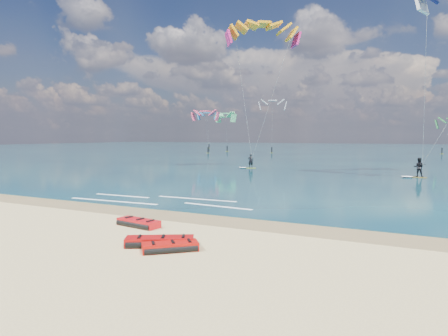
{
  "coord_description": "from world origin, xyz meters",
  "views": [
    {
      "loc": [
        15.39,
        -14.17,
        4.15
      ],
      "look_at": [
        4.41,
        8.0,
        2.15
      ],
      "focal_mm": 32.0,
      "sensor_mm": 36.0,
      "label": 1
    }
  ],
  "objects_px": {
    "packed_kite_right": "(170,251)",
    "kitesurfer_far": "(446,72)",
    "packed_kite_mid": "(139,226)",
    "kitesurfer_main": "(257,91)",
    "packed_kite_left": "(160,246)"
  },
  "relations": [
    {
      "from": "kitesurfer_main",
      "to": "kitesurfer_far",
      "type": "height_order",
      "value": "kitesurfer_far"
    },
    {
      "from": "packed_kite_right",
      "to": "packed_kite_left",
      "type": "bearing_deg",
      "value": 110.6
    },
    {
      "from": "packed_kite_right",
      "to": "kitesurfer_main",
      "type": "distance_m",
      "value": 35.41
    },
    {
      "from": "packed_kite_mid",
      "to": "packed_kite_right",
      "type": "xyz_separation_m",
      "value": [
        3.52,
        -2.64,
        0.0
      ]
    },
    {
      "from": "kitesurfer_far",
      "to": "kitesurfer_main",
      "type": "bearing_deg",
      "value": -173.27
    },
    {
      "from": "packed_kite_left",
      "to": "kitesurfer_far",
      "type": "relative_size",
      "value": 0.15
    },
    {
      "from": "kitesurfer_main",
      "to": "kitesurfer_far",
      "type": "distance_m",
      "value": 19.81
    },
    {
      "from": "packed_kite_mid",
      "to": "kitesurfer_far",
      "type": "xyz_separation_m",
      "value": [
        13.2,
        26.01,
        9.71
      ]
    },
    {
      "from": "packed_kite_left",
      "to": "kitesurfer_main",
      "type": "distance_m",
      "value": 34.85
    },
    {
      "from": "packed_kite_mid",
      "to": "kitesurfer_main",
      "type": "height_order",
      "value": "kitesurfer_main"
    },
    {
      "from": "packed_kite_mid",
      "to": "kitesurfer_main",
      "type": "distance_m",
      "value": 32.13
    },
    {
      "from": "packed_kite_mid",
      "to": "packed_kite_left",
      "type": "bearing_deg",
      "value": -30.62
    },
    {
      "from": "packed_kite_right",
      "to": "kitesurfer_far",
      "type": "bearing_deg",
      "value": 30.09
    },
    {
      "from": "packed_kite_right",
      "to": "kitesurfer_far",
      "type": "height_order",
      "value": "kitesurfer_far"
    },
    {
      "from": "packed_kite_left",
      "to": "packed_kite_right",
      "type": "xyz_separation_m",
      "value": [
        0.74,
        -0.4,
        0.0
      ]
    }
  ]
}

